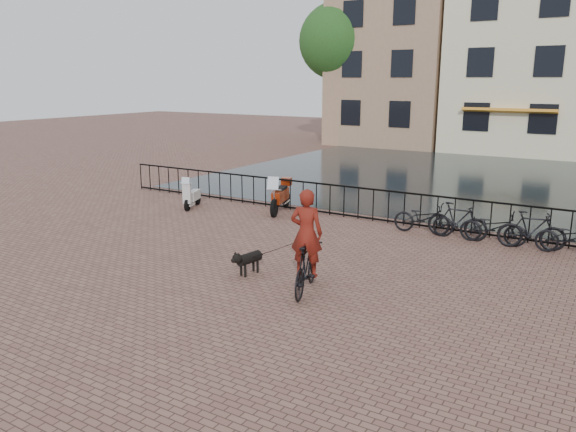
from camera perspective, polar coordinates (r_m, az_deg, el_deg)
The scene contains 15 objects.
ground at distance 11.04m, azimuth -8.32°, elevation -9.23°, with size 100.00×100.00×0.00m, color brown.
canal_water at distance 26.24m, azimuth 16.68°, elevation 3.76°, with size 20.00×20.00×0.00m, color black.
railing at distance 17.48m, azimuth 8.65°, elevation 1.09°, with size 20.00×0.05×1.02m.
canal_house_left at distance 40.34m, azimuth 11.64°, elevation 16.46°, with size 7.50×9.00×12.80m.
canal_house_mid at distance 38.25m, azimuth 23.30°, elevation 15.07°, with size 8.00×9.50×11.80m.
tree_far_left at distance 39.02m, azimuth 5.01°, elevation 17.27°, with size 5.04×5.04×9.27m.
cyclist at distance 11.40m, azimuth 1.87°, elevation -3.20°, with size 1.02×1.92×2.53m.
dog at distance 12.67m, azimuth -3.96°, elevation -4.63°, with size 0.42×0.92×0.60m.
motorcycle at distance 18.44m, azimuth -0.78°, elevation 2.44°, with size 0.96×1.93×1.34m.
scooter at distance 19.37m, azimuth -9.72°, elevation 2.54°, with size 0.79×1.31×1.17m.
parked_bike_0 at distance 16.33m, azimuth 13.61°, elevation -0.23°, with size 0.60×1.72×0.90m, color black.
parked_bike_1 at distance 16.07m, azimuth 16.83°, elevation -0.48°, with size 0.47×1.66×1.00m, color black.
parked_bike_2 at distance 15.88m, azimuth 20.12°, elevation -1.09°, with size 0.60×1.72×0.90m, color black.
parked_bike_3 at distance 15.72m, azimuth 23.51°, elevation -1.36°, with size 0.47×1.66×1.00m, color black.
parked_bike_4 at distance 15.64m, azimuth 26.92°, elevation -1.97°, with size 0.60×1.72×0.90m, color black.
Camera 1 is at (6.62, -7.73, 4.28)m, focal length 35.00 mm.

